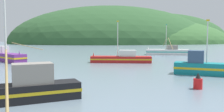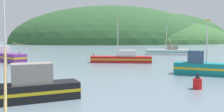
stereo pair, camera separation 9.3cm
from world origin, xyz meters
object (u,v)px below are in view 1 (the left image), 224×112
(fishing_boat_teal, at_px, (203,67))
(fishing_boat_white, at_px, (168,51))
(channel_buoy, at_px, (198,82))
(fishing_boat_purple, at_px, (5,56))
(fishing_boat_red, at_px, (122,58))
(fishing_boat_black, at_px, (12,90))

(fishing_boat_teal, xyz_separation_m, fishing_boat_white, (12.25, 30.32, -0.06))
(fishing_boat_teal, distance_m, channel_buoy, 8.23)
(fishing_boat_purple, relative_size, channel_buoy, 9.57)
(fishing_boat_teal, bearing_deg, fishing_boat_red, 145.14)
(fishing_boat_black, bearing_deg, fishing_boat_teal, -168.95)
(channel_buoy, bearing_deg, fishing_boat_black, -178.01)
(fishing_boat_teal, height_order, fishing_boat_black, fishing_boat_black)
(fishing_boat_teal, relative_size, channel_buoy, 4.67)
(fishing_boat_purple, height_order, fishing_boat_white, fishing_boat_white)
(fishing_boat_red, height_order, fishing_boat_white, fishing_boat_white)
(fishing_boat_red, bearing_deg, fishing_boat_teal, 126.76)
(fishing_boat_black, height_order, fishing_boat_white, fishing_boat_white)
(fishing_boat_black, relative_size, fishing_boat_white, 0.95)
(fishing_boat_purple, xyz_separation_m, channel_buoy, (19.28, -29.87, -0.37))
(fishing_boat_teal, relative_size, fishing_boat_white, 0.41)
(fishing_boat_red, xyz_separation_m, fishing_boat_teal, (4.73, -15.35, 0.21))
(fishing_boat_red, distance_m, fishing_boat_black, 26.59)
(fishing_boat_red, distance_m, fishing_boat_white, 22.64)
(fishing_boat_white, xyz_separation_m, channel_buoy, (-17.43, -36.71, -0.32))
(fishing_boat_white, bearing_deg, fishing_boat_purple, 30.83)
(fishing_boat_teal, bearing_deg, fishing_boat_white, 105.99)
(fishing_boat_teal, xyz_separation_m, fishing_boat_purple, (-24.45, 23.48, -0.01))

